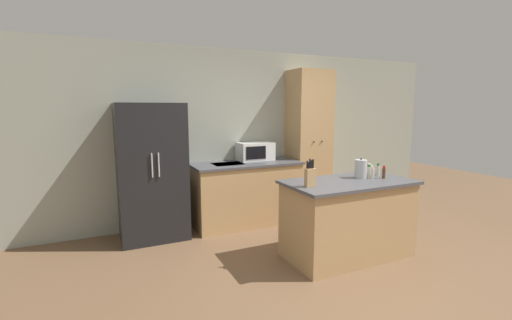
{
  "coord_description": "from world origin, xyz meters",
  "views": [
    {
      "loc": [
        -2.19,
        -2.62,
        1.72
      ],
      "look_at": [
        -0.31,
        1.4,
        1.05
      ],
      "focal_mm": 24.0,
      "sensor_mm": 36.0,
      "label": 1
    }
  ],
  "objects_px": {
    "microwave": "(255,151)",
    "spice_bottle_pale_salt": "(370,170)",
    "pantry_cabinet": "(309,143)",
    "spice_bottle_tall_dark": "(378,170)",
    "spice_bottle_short_red": "(384,172)",
    "knife_block": "(310,176)",
    "kettle": "(361,169)",
    "spice_bottle_green_herb": "(369,171)",
    "refrigerator": "(152,172)",
    "spice_bottle_amber_oil": "(372,173)"
  },
  "relations": [
    {
      "from": "spice_bottle_tall_dark",
      "to": "pantry_cabinet",
      "type": "bearing_deg",
      "value": 89.48
    },
    {
      "from": "spice_bottle_short_red",
      "to": "spice_bottle_pale_salt",
      "type": "distance_m",
      "value": 0.25
    },
    {
      "from": "spice_bottle_tall_dark",
      "to": "spice_bottle_green_herb",
      "type": "height_order",
      "value": "spice_bottle_green_herb"
    },
    {
      "from": "microwave",
      "to": "kettle",
      "type": "relative_size",
      "value": 2.21
    },
    {
      "from": "pantry_cabinet",
      "to": "kettle",
      "type": "bearing_deg",
      "value": -101.14
    },
    {
      "from": "refrigerator",
      "to": "spice_bottle_green_herb",
      "type": "relative_size",
      "value": 11.67
    },
    {
      "from": "pantry_cabinet",
      "to": "spice_bottle_pale_salt",
      "type": "bearing_deg",
      "value": -92.39
    },
    {
      "from": "refrigerator",
      "to": "spice_bottle_green_herb",
      "type": "bearing_deg",
      "value": -32.95
    },
    {
      "from": "microwave",
      "to": "spice_bottle_pale_salt",
      "type": "xyz_separation_m",
      "value": [
        0.87,
        -1.53,
        -0.1
      ]
    },
    {
      "from": "microwave",
      "to": "spice_bottle_amber_oil",
      "type": "bearing_deg",
      "value": -66.92
    },
    {
      "from": "pantry_cabinet",
      "to": "spice_bottle_tall_dark",
      "type": "xyz_separation_m",
      "value": [
        -0.01,
        -1.55,
        -0.19
      ]
    },
    {
      "from": "pantry_cabinet",
      "to": "knife_block",
      "type": "height_order",
      "value": "pantry_cabinet"
    },
    {
      "from": "pantry_cabinet",
      "to": "knife_block",
      "type": "xyz_separation_m",
      "value": [
        -1.12,
        -1.71,
        -0.15
      ]
    },
    {
      "from": "microwave",
      "to": "spice_bottle_tall_dark",
      "type": "relative_size",
      "value": 3.52
    },
    {
      "from": "kettle",
      "to": "spice_bottle_short_red",
      "type": "bearing_deg",
      "value": -30.07
    },
    {
      "from": "spice_bottle_pale_salt",
      "to": "pantry_cabinet",
      "type": "bearing_deg",
      "value": 87.61
    },
    {
      "from": "pantry_cabinet",
      "to": "spice_bottle_tall_dark",
      "type": "height_order",
      "value": "pantry_cabinet"
    },
    {
      "from": "spice_bottle_short_red",
      "to": "spice_bottle_pale_salt",
      "type": "bearing_deg",
      "value": 86.3
    },
    {
      "from": "spice_bottle_pale_salt",
      "to": "knife_block",
      "type": "bearing_deg",
      "value": -166.73
    },
    {
      "from": "spice_bottle_pale_salt",
      "to": "kettle",
      "type": "height_order",
      "value": "kettle"
    },
    {
      "from": "refrigerator",
      "to": "spice_bottle_pale_salt",
      "type": "height_order",
      "value": "refrigerator"
    },
    {
      "from": "refrigerator",
      "to": "spice_bottle_short_red",
      "type": "xyz_separation_m",
      "value": [
        2.43,
        -1.63,
        0.08
      ]
    },
    {
      "from": "refrigerator",
      "to": "pantry_cabinet",
      "type": "distance_m",
      "value": 2.52
    },
    {
      "from": "spice_bottle_tall_dark",
      "to": "spice_bottle_short_red",
      "type": "relative_size",
      "value": 1.0
    },
    {
      "from": "refrigerator",
      "to": "pantry_cabinet",
      "type": "xyz_separation_m",
      "value": [
        2.5,
        0.08,
        0.27
      ]
    },
    {
      "from": "knife_block",
      "to": "kettle",
      "type": "xyz_separation_m",
      "value": [
        0.81,
        0.13,
        -0.0
      ]
    },
    {
      "from": "pantry_cabinet",
      "to": "spice_bottle_pale_salt",
      "type": "xyz_separation_m",
      "value": [
        -0.06,
        -1.46,
        -0.2
      ]
    },
    {
      "from": "pantry_cabinet",
      "to": "knife_block",
      "type": "distance_m",
      "value": 2.05
    },
    {
      "from": "microwave",
      "to": "spice_bottle_short_red",
      "type": "xyz_separation_m",
      "value": [
        0.85,
        -1.78,
        -0.1
      ]
    },
    {
      "from": "refrigerator",
      "to": "microwave",
      "type": "height_order",
      "value": "refrigerator"
    },
    {
      "from": "spice_bottle_short_red",
      "to": "spice_bottle_amber_oil",
      "type": "bearing_deg",
      "value": 154.05
    },
    {
      "from": "microwave",
      "to": "spice_bottle_green_herb",
      "type": "height_order",
      "value": "microwave"
    },
    {
      "from": "microwave",
      "to": "spice_bottle_tall_dark",
      "type": "distance_m",
      "value": 1.86
    },
    {
      "from": "spice_bottle_tall_dark",
      "to": "spice_bottle_amber_oil",
      "type": "distance_m",
      "value": 0.21
    },
    {
      "from": "spice_bottle_tall_dark",
      "to": "kettle",
      "type": "distance_m",
      "value": 0.3
    },
    {
      "from": "spice_bottle_tall_dark",
      "to": "spice_bottle_amber_oil",
      "type": "relative_size",
      "value": 1.03
    },
    {
      "from": "spice_bottle_pale_salt",
      "to": "spice_bottle_tall_dark",
      "type": "bearing_deg",
      "value": -63.16
    },
    {
      "from": "knife_block",
      "to": "refrigerator",
      "type": "bearing_deg",
      "value": 130.35
    },
    {
      "from": "microwave",
      "to": "pantry_cabinet",
      "type": "bearing_deg",
      "value": -4.07
    },
    {
      "from": "spice_bottle_green_herb",
      "to": "spice_bottle_short_red",
      "type": "bearing_deg",
      "value": -49.24
    },
    {
      "from": "pantry_cabinet",
      "to": "spice_bottle_green_herb",
      "type": "relative_size",
      "value": 15.13
    },
    {
      "from": "microwave",
      "to": "refrigerator",
      "type": "bearing_deg",
      "value": -174.72
    },
    {
      "from": "refrigerator",
      "to": "knife_block",
      "type": "distance_m",
      "value": 2.14
    },
    {
      "from": "refrigerator",
      "to": "spice_bottle_green_herb",
      "type": "distance_m",
      "value": 2.76
    },
    {
      "from": "microwave",
      "to": "spice_bottle_short_red",
      "type": "bearing_deg",
      "value": -64.34
    },
    {
      "from": "spice_bottle_green_herb",
      "to": "refrigerator",
      "type": "bearing_deg",
      "value": 147.05
    },
    {
      "from": "pantry_cabinet",
      "to": "spice_bottle_green_herb",
      "type": "xyz_separation_m",
      "value": [
        -0.19,
        -1.58,
        -0.19
      ]
    },
    {
      "from": "spice_bottle_amber_oil",
      "to": "kettle",
      "type": "relative_size",
      "value": 0.61
    },
    {
      "from": "pantry_cabinet",
      "to": "spice_bottle_amber_oil",
      "type": "height_order",
      "value": "pantry_cabinet"
    },
    {
      "from": "spice_bottle_short_red",
      "to": "pantry_cabinet",
      "type": "bearing_deg",
      "value": 87.42
    }
  ]
}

